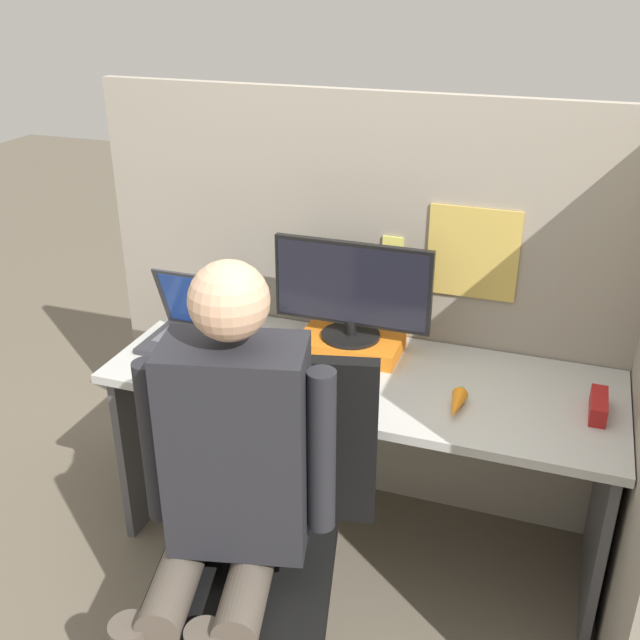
{
  "coord_description": "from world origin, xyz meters",
  "views": [
    {
      "loc": [
        0.58,
        -1.77,
        1.94
      ],
      "look_at": [
        -0.09,
        0.15,
        0.96
      ],
      "focal_mm": 42.0,
      "sensor_mm": 36.0,
      "label": 1
    }
  ],
  "objects_px": {
    "paper_box": "(351,344)",
    "person": "(224,491)",
    "laptop": "(200,331)",
    "office_chair": "(266,535)",
    "carrot_toy": "(456,405)",
    "monitor": "(352,290)",
    "stapler": "(598,406)"
  },
  "relations": [
    {
      "from": "laptop",
      "to": "monitor",
      "type": "bearing_deg",
      "value": 13.22
    },
    {
      "from": "stapler",
      "to": "person",
      "type": "height_order",
      "value": "person"
    },
    {
      "from": "carrot_toy",
      "to": "laptop",
      "type": "bearing_deg",
      "value": 170.86
    },
    {
      "from": "carrot_toy",
      "to": "stapler",
      "type": "bearing_deg",
      "value": 17.43
    },
    {
      "from": "laptop",
      "to": "carrot_toy",
      "type": "xyz_separation_m",
      "value": [
        0.94,
        -0.15,
        -0.03
      ]
    },
    {
      "from": "stapler",
      "to": "person",
      "type": "xyz_separation_m",
      "value": [
        -0.86,
        -0.78,
        0.05
      ]
    },
    {
      "from": "person",
      "to": "carrot_toy",
      "type": "bearing_deg",
      "value": 55.35
    },
    {
      "from": "monitor",
      "to": "person",
      "type": "height_order",
      "value": "person"
    },
    {
      "from": "carrot_toy",
      "to": "office_chair",
      "type": "bearing_deg",
      "value": -129.72
    },
    {
      "from": "stapler",
      "to": "paper_box",
      "type": "bearing_deg",
      "value": 170.03
    },
    {
      "from": "laptop",
      "to": "office_chair",
      "type": "height_order",
      "value": "office_chair"
    },
    {
      "from": "paper_box",
      "to": "person",
      "type": "xyz_separation_m",
      "value": [
        -0.04,
        -0.93,
        0.05
      ]
    },
    {
      "from": "paper_box",
      "to": "person",
      "type": "distance_m",
      "value": 0.93
    },
    {
      "from": "office_chair",
      "to": "person",
      "type": "relative_size",
      "value": 0.74
    },
    {
      "from": "stapler",
      "to": "person",
      "type": "bearing_deg",
      "value": -137.6
    },
    {
      "from": "monitor",
      "to": "carrot_toy",
      "type": "distance_m",
      "value": 0.54
    },
    {
      "from": "stapler",
      "to": "person",
      "type": "relative_size",
      "value": 0.12
    },
    {
      "from": "paper_box",
      "to": "laptop",
      "type": "bearing_deg",
      "value": -167.06
    },
    {
      "from": "paper_box",
      "to": "monitor",
      "type": "xyz_separation_m",
      "value": [
        -0.0,
        0.0,
        0.2
      ]
    },
    {
      "from": "paper_box",
      "to": "stapler",
      "type": "relative_size",
      "value": 2.2
    },
    {
      "from": "paper_box",
      "to": "laptop",
      "type": "relative_size",
      "value": 0.96
    },
    {
      "from": "stapler",
      "to": "carrot_toy",
      "type": "distance_m",
      "value": 0.42
    },
    {
      "from": "carrot_toy",
      "to": "paper_box",
      "type": "bearing_deg",
      "value": 147.02
    },
    {
      "from": "paper_box",
      "to": "office_chair",
      "type": "distance_m",
      "value": 0.8
    },
    {
      "from": "paper_box",
      "to": "person",
      "type": "relative_size",
      "value": 0.26
    },
    {
      "from": "paper_box",
      "to": "monitor",
      "type": "distance_m",
      "value": 0.2
    },
    {
      "from": "laptop",
      "to": "person",
      "type": "xyz_separation_m",
      "value": [
        0.49,
        -0.81,
        0.02
      ]
    },
    {
      "from": "monitor",
      "to": "office_chair",
      "type": "bearing_deg",
      "value": -89.92
    },
    {
      "from": "laptop",
      "to": "stapler",
      "type": "xyz_separation_m",
      "value": [
        1.34,
        -0.02,
        -0.02
      ]
    },
    {
      "from": "monitor",
      "to": "stapler",
      "type": "xyz_separation_m",
      "value": [
        0.82,
        -0.15,
        -0.2
      ]
    },
    {
      "from": "paper_box",
      "to": "stapler",
      "type": "bearing_deg",
      "value": -9.97
    },
    {
      "from": "person",
      "to": "paper_box",
      "type": "bearing_deg",
      "value": 87.82
    }
  ]
}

